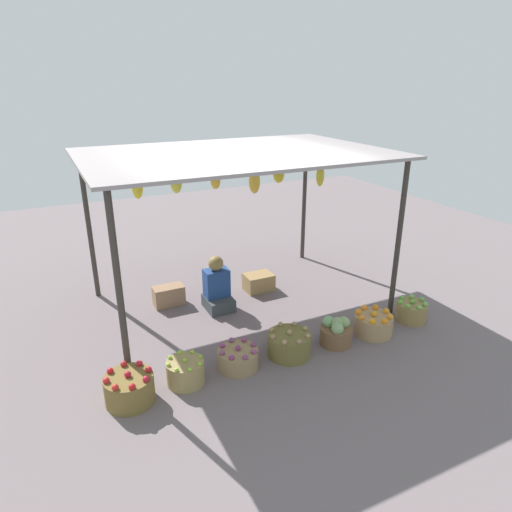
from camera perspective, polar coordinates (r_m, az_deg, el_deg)
name	(u,v)px	position (r m, az deg, el deg)	size (l,w,h in m)	color
ground_plane	(238,304)	(6.63, -2.22, -6.00)	(14.00, 14.00, 0.00)	slate
market_stall_structure	(236,163)	(5.98, -2.54, 11.62)	(3.88, 2.65, 2.17)	#38332D
vendor_person	(217,289)	(6.41, -4.88, -4.11)	(0.36, 0.44, 0.78)	#394043
basket_red_apples	(129,388)	(4.91, -15.60, -15.70)	(0.49, 0.49, 0.35)	brown
basket_limes	(185,372)	(5.05, -8.84, -14.17)	(0.40, 0.40, 0.30)	#978350
basket_purple_onions	(238,358)	(5.24, -2.25, -12.65)	(0.46, 0.46, 0.28)	#957B53
basket_potatoes	(289,344)	(5.44, 4.18, -10.95)	(0.51, 0.51, 0.33)	brown
basket_cabbages	(336,332)	(5.71, 10.01, -9.40)	(0.39, 0.39, 0.36)	brown
basket_oranges	(373,324)	(6.03, 14.49, -8.24)	(0.49, 0.49, 0.32)	tan
basket_green_apples	(411,311)	(6.49, 18.91, -6.55)	(0.41, 0.41, 0.31)	olive
wooden_crate_near_vendor	(169,296)	(6.66, -10.89, -4.90)	(0.43, 0.24, 0.28)	#937151
wooden_crate_stacked_rear	(259,282)	(6.99, 0.33, -3.29)	(0.43, 0.32, 0.26)	#997849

